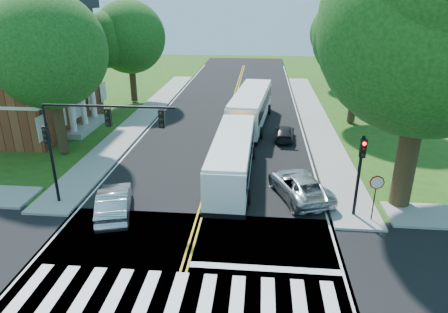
# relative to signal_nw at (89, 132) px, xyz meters

# --- Properties ---
(ground) EXTENTS (140.00, 140.00, 0.00)m
(ground) POSITION_rel_signal_nw_xyz_m (5.86, -6.43, -4.38)
(ground) COLOR #224D13
(ground) RESTS_ON ground
(road) EXTENTS (14.00, 96.00, 0.01)m
(road) POSITION_rel_signal_nw_xyz_m (5.86, 11.57, -4.37)
(road) COLOR black
(road) RESTS_ON ground
(cross_road) EXTENTS (60.00, 12.00, 0.01)m
(cross_road) POSITION_rel_signal_nw_xyz_m (5.86, -6.43, -4.37)
(cross_road) COLOR black
(cross_road) RESTS_ON ground
(center_line) EXTENTS (0.36, 70.00, 0.01)m
(center_line) POSITION_rel_signal_nw_xyz_m (5.86, 15.57, -4.36)
(center_line) COLOR gold
(center_line) RESTS_ON road
(edge_line_w) EXTENTS (0.12, 70.00, 0.01)m
(edge_line_w) POSITION_rel_signal_nw_xyz_m (-0.94, 15.57, -4.36)
(edge_line_w) COLOR silver
(edge_line_w) RESTS_ON road
(edge_line_e) EXTENTS (0.12, 70.00, 0.01)m
(edge_line_e) POSITION_rel_signal_nw_xyz_m (12.66, 15.57, -4.36)
(edge_line_e) COLOR silver
(edge_line_e) RESTS_ON road
(crosswalk) EXTENTS (12.60, 3.00, 0.01)m
(crosswalk) POSITION_rel_signal_nw_xyz_m (5.86, -6.93, -4.36)
(crosswalk) COLOR silver
(crosswalk) RESTS_ON road
(stop_bar) EXTENTS (6.60, 0.40, 0.01)m
(stop_bar) POSITION_rel_signal_nw_xyz_m (9.36, -4.83, -4.36)
(stop_bar) COLOR silver
(stop_bar) RESTS_ON road
(sidewalk_nw) EXTENTS (2.60, 40.00, 0.15)m
(sidewalk_nw) POSITION_rel_signal_nw_xyz_m (-2.44, 18.57, -4.30)
(sidewalk_nw) COLOR gray
(sidewalk_nw) RESTS_ON ground
(sidewalk_ne) EXTENTS (2.60, 40.00, 0.15)m
(sidewalk_ne) POSITION_rel_signal_nw_xyz_m (14.16, 18.57, -4.30)
(sidewalk_ne) COLOR gray
(sidewalk_ne) RESTS_ON ground
(tree_ne_big) EXTENTS (10.80, 10.80, 14.91)m
(tree_ne_big) POSITION_rel_signal_nw_xyz_m (16.86, 1.57, 5.24)
(tree_ne_big) COLOR #302113
(tree_ne_big) RESTS_ON ground
(tree_west_near) EXTENTS (8.00, 8.00, 11.40)m
(tree_west_near) POSITION_rel_signal_nw_xyz_m (-5.64, 7.57, 3.15)
(tree_west_near) COLOR #302113
(tree_west_near) RESTS_ON ground
(tree_west_far) EXTENTS (7.60, 7.60, 10.67)m
(tree_west_far) POSITION_rel_signal_nw_xyz_m (-5.14, 23.57, 2.62)
(tree_west_far) COLOR #302113
(tree_west_far) RESTS_ON ground
(tree_east_mid) EXTENTS (8.40, 8.40, 11.93)m
(tree_east_mid) POSITION_rel_signal_nw_xyz_m (17.36, 17.57, 3.48)
(tree_east_mid) COLOR #302113
(tree_east_mid) RESTS_ON ground
(tree_east_far) EXTENTS (7.20, 7.20, 10.34)m
(tree_east_far) POSITION_rel_signal_nw_xyz_m (18.36, 33.57, 2.48)
(tree_east_far) COLOR #302113
(tree_east_far) RESTS_ON ground
(signal_nw) EXTENTS (7.15, 0.46, 5.66)m
(signal_nw) POSITION_rel_signal_nw_xyz_m (0.00, 0.00, 0.00)
(signal_nw) COLOR black
(signal_nw) RESTS_ON ground
(signal_ne) EXTENTS (0.30, 0.46, 4.40)m
(signal_ne) POSITION_rel_signal_nw_xyz_m (14.06, 0.01, -1.41)
(signal_ne) COLOR black
(signal_ne) RESTS_ON ground
(stop_sign) EXTENTS (0.76, 0.08, 2.53)m
(stop_sign) POSITION_rel_signal_nw_xyz_m (14.86, -0.45, -2.35)
(stop_sign) COLOR black
(stop_sign) RESTS_ON ground
(bus_lead) EXTENTS (2.77, 10.89, 2.80)m
(bus_lead) POSITION_rel_signal_nw_xyz_m (7.25, 4.29, -2.89)
(bus_lead) COLOR silver
(bus_lead) RESTS_ON road
(bus_follow) EXTENTS (3.81, 12.27, 3.12)m
(bus_follow) POSITION_rel_signal_nw_xyz_m (8.07, 16.11, -2.72)
(bus_follow) COLOR silver
(bus_follow) RESTS_ON road
(hatchback) EXTENTS (2.75, 4.83, 1.51)m
(hatchback) POSITION_rel_signal_nw_xyz_m (1.31, -0.92, -3.61)
(hatchback) COLOR #B2B4BA
(hatchback) RESTS_ON road
(suv) EXTENTS (4.02, 5.77, 1.46)m
(suv) POSITION_rel_signal_nw_xyz_m (11.32, 2.10, -3.64)
(suv) COLOR silver
(suv) RESTS_ON road
(dark_sedan) EXTENTS (1.78, 3.92, 1.11)m
(dark_sedan) POSITION_rel_signal_nw_xyz_m (10.97, 12.36, -3.81)
(dark_sedan) COLOR black
(dark_sedan) RESTS_ON road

